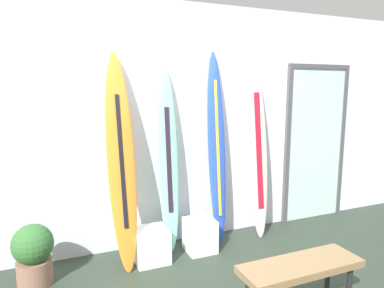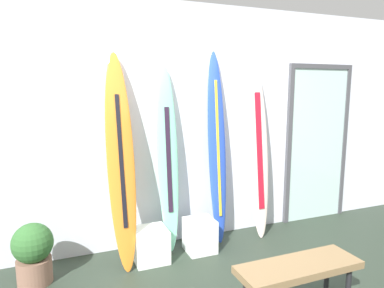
% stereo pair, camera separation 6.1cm
% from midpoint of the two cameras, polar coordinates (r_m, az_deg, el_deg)
% --- Properties ---
extents(wall_back, '(7.20, 0.20, 2.80)m').
position_cam_midpoint_polar(wall_back, '(4.13, -1.90, 3.13)').
color(wall_back, silver).
rests_on(wall_back, ground).
extents(surfboard_sunset, '(0.29, 0.54, 2.21)m').
position_cam_midpoint_polar(surfboard_sunset, '(3.59, -11.21, -2.91)').
color(surfboard_sunset, orange).
rests_on(surfboard_sunset, ground).
extents(surfboard_seafoam, '(0.24, 0.28, 2.09)m').
position_cam_midpoint_polar(surfboard_seafoam, '(3.87, -3.54, -2.87)').
color(surfboard_seafoam, '#7BD0AD').
rests_on(surfboard_seafoam, ground).
extents(surfboard_cobalt, '(0.22, 0.30, 2.27)m').
position_cam_midpoint_polar(surfboard_cobalt, '(4.08, 4.58, -0.76)').
color(surfboard_cobalt, blue).
rests_on(surfboard_cobalt, ground).
extents(surfboard_ivory, '(0.28, 0.36, 2.16)m').
position_cam_midpoint_polar(surfboard_ivory, '(4.32, 11.27, -1.09)').
color(surfboard_ivory, silver).
rests_on(surfboard_ivory, ground).
extents(display_block_left, '(0.32, 0.32, 0.37)m').
position_cam_midpoint_polar(display_block_left, '(4.05, 1.75, -14.84)').
color(display_block_left, white).
rests_on(display_block_left, ground).
extents(display_block_center, '(0.35, 0.35, 0.35)m').
position_cam_midpoint_polar(display_block_center, '(3.87, -6.39, -16.24)').
color(display_block_center, white).
rests_on(display_block_center, ground).
extents(glass_door, '(1.02, 0.06, 2.16)m').
position_cam_midpoint_polar(glass_door, '(5.11, 20.30, 0.44)').
color(glass_door, silver).
rests_on(glass_door, ground).
extents(potted_plant, '(0.38, 0.38, 0.59)m').
position_cam_midpoint_polar(potted_plant, '(3.71, -24.32, -15.94)').
color(potted_plant, '#815D4B').
rests_on(potted_plant, ground).
extents(bench, '(1.04, 0.35, 0.44)m').
position_cam_midpoint_polar(bench, '(3.10, 17.79, -19.24)').
color(bench, olive).
rests_on(bench, ground).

